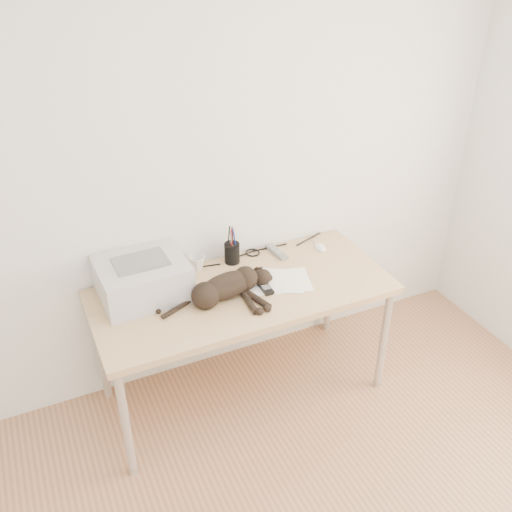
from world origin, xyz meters
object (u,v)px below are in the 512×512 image
desk (237,301)px  pen_cup (232,253)px  cat (224,289)px  mug (197,263)px  mouse (320,246)px  printer (143,278)px

desk → pen_cup: size_ratio=7.10×
cat → mug: bearing=87.7°
cat → mug: (-0.04, 0.32, -0.02)m
mug → pen_cup: bearing=-1.8°
pen_cup → mouse: pen_cup is taller
printer → cat: printer is taller
mug → pen_cup: 0.21m
desk → cat: bearing=-133.0°
desk → mug: mug is taller
printer → pen_cup: pen_cup is taller
desk → mouse: 0.62m
mouse → pen_cup: bearing=177.5°
printer → cat: size_ratio=0.71×
desk → mug: size_ratio=16.90×
cat → mouse: cat is taller
desk → mug: 0.31m
mug → pen_cup: size_ratio=0.42×
desk → mouse: size_ratio=15.23×
desk → pen_cup: bearing=73.8°
printer → pen_cup: 0.55m
desk → printer: (-0.49, 0.08, 0.23)m
printer → mouse: printer is taller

